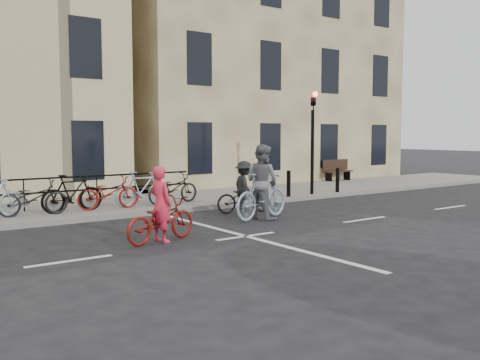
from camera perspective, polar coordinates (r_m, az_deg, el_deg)
ground at (r=12.13m, az=0.62°, el=-6.04°), size 120.00×120.00×0.00m
building_east at (r=27.98m, az=-0.51°, el=12.86°), size 14.00×10.00×12.00m
traffic_light at (r=19.24m, az=7.77°, el=5.34°), size 0.18×0.30×3.90m
bollard_east at (r=18.44m, az=5.20°, el=-0.38°), size 0.14×0.14×0.90m
bollard_west at (r=20.10m, az=10.35°, el=-0.00°), size 0.14×0.14×0.90m
bench at (r=25.09m, az=10.28°, el=1.15°), size 1.60×0.41×0.97m
parked_bikes at (r=15.17m, az=-21.27°, el=-1.70°), size 10.40×1.23×1.05m
cyclist_pink at (r=11.58m, az=-8.43°, el=-3.78°), size 1.93×1.06×1.63m
cyclist_grey at (r=14.47m, az=2.36°, el=-0.97°), size 2.18×1.13×2.03m
cyclist_dark at (r=15.64m, az=0.45°, el=-1.33°), size 1.80×1.08×1.52m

